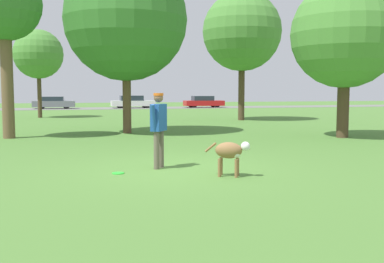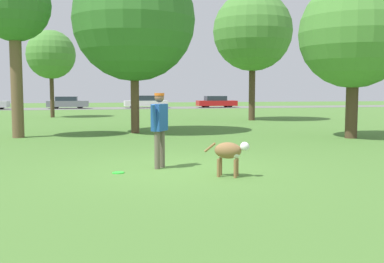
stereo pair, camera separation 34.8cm
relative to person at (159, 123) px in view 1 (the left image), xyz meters
name	(u,v)px [view 1 (the left image)]	position (x,y,z in m)	size (l,w,h in m)	color
ground_plane	(172,169)	(0.27, -0.14, -1.04)	(120.00, 120.00, 0.00)	#4C7A33
far_road_strip	(93,108)	(0.27, 37.04, -1.04)	(120.00, 6.00, 0.01)	slate
person	(159,123)	(0.00, 0.00, 0.00)	(0.50, 0.64, 1.74)	#665B4C
dog	(231,152)	(1.26, -1.37, -0.52)	(0.89, 0.59, 0.74)	olive
frisbee	(118,173)	(-0.98, -0.43, -1.03)	(0.26, 0.26, 0.02)	#33D838
tree_near_left	(4,7)	(-4.22, 8.01, 3.85)	(2.72, 2.72, 6.36)	brown
tree_near_right	(345,34)	(8.13, 4.96, 2.87)	(4.09, 4.09, 5.98)	#4C3826
tree_far_right	(242,32)	(8.18, 15.70, 4.31)	(4.77, 4.77, 7.76)	#4C3826
tree_far_left	(38,54)	(-3.94, 21.60, 3.17)	(3.25, 3.25, 5.85)	#4C3826
tree_mid_center	(126,20)	(0.36, 8.95, 3.70)	(5.11, 5.11, 7.31)	brown
parked_car_grey	(54,103)	(-3.58, 37.18, -0.43)	(4.15, 1.97, 1.23)	slate
parked_car_white	(133,102)	(4.35, 37.15, -0.40)	(4.52, 1.85, 1.31)	white
parked_car_red	(203,102)	(12.03, 36.75, -0.43)	(4.29, 1.93, 1.25)	red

